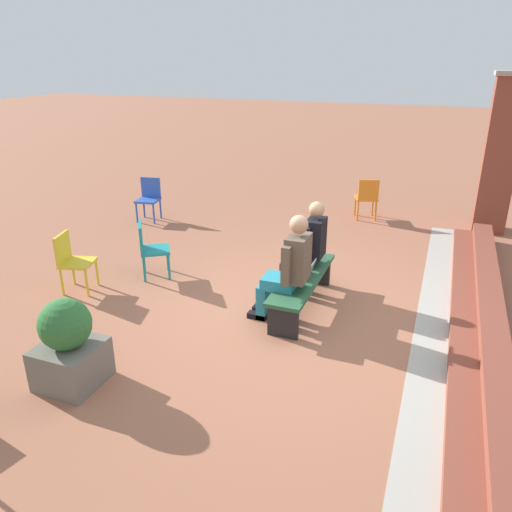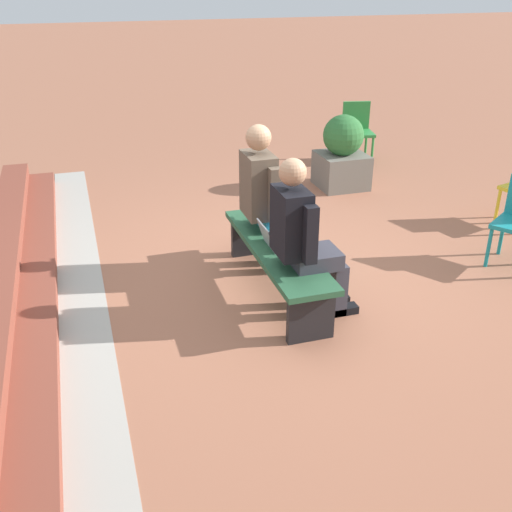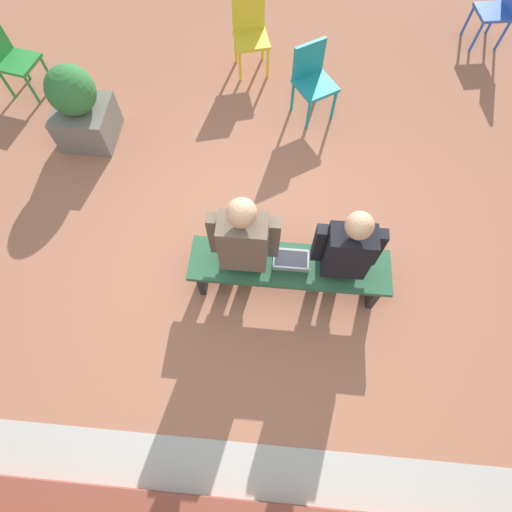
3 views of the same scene
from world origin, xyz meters
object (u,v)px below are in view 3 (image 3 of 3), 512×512
plastic_chair_near_bench_left (312,77)px  plastic_chair_mid_courtyard (502,7)px  laptop (291,263)px  plastic_chair_far_left (10,56)px  bench (289,269)px  plastic_chair_near_bench_right (250,31)px  person_adult (245,238)px  person_student (345,247)px  planter (80,108)px

plastic_chair_near_bench_left → plastic_chair_mid_courtyard: bearing=-147.6°
laptop → plastic_chair_near_bench_left: (-0.13, -2.41, -0.02)m
plastic_chair_far_left → plastic_chair_near_bench_left: same height
bench → laptop: size_ratio=5.63×
laptop → plastic_chair_mid_courtyard: 4.71m
plastic_chair_near_bench_right → bench: bearing=101.6°
laptop → person_adult: bearing=-11.5°
plastic_chair_mid_courtyard → person_student: bearing=61.1°
plastic_chair_mid_courtyard → planter: (4.99, 2.21, -0.04)m
person_student → plastic_chair_near_bench_left: person_student is taller
plastic_chair_near_bench_left → planter: (2.56, 0.67, -0.04)m
bench → plastic_chair_near_bench_right: plastic_chair_near_bench_right is taller
plastic_chair_near_bench_left → plastic_chair_mid_courtyard: size_ratio=1.00×
person_student → plastic_chair_mid_courtyard: person_student is taller
laptop → plastic_chair_mid_courtyard: size_ratio=0.38×
laptop → plastic_chair_near_bench_left: plastic_chair_near_bench_left is taller
person_adult → bench: bearing=169.9°
bench → plastic_chair_mid_courtyard: plastic_chair_mid_courtyard is taller
person_student → laptop: (0.43, 0.08, -0.22)m
laptop → planter: planter is taller
bench → plastic_chair_near_bench_left: (-0.14, -2.40, 0.13)m
person_adult → laptop: size_ratio=4.39×
person_adult → planter: person_adult is taller
laptop → plastic_chair_far_left: size_ratio=0.38×
plastic_chair_near_bench_right → plastic_chair_near_bench_left: 1.10m
plastic_chair_near_bench_right → planter: planter is taller
plastic_chair_far_left → plastic_chair_mid_courtyard: (-6.03, -1.49, 0.00)m
person_student → plastic_chair_mid_courtyard: 4.43m
plastic_chair_far_left → plastic_chair_near_bench_right: size_ratio=1.00×
plastic_chair_far_left → plastic_chair_near_bench_right: bearing=-165.7°
plastic_chair_far_left → plastic_chair_mid_courtyard: same height
bench → plastic_chair_near_bench_left: bearing=-93.4°
laptop → planter: 2.99m
planter → plastic_chair_near_bench_left: bearing=-165.3°
person_student → planter: bearing=-30.2°
bench → planter: planter is taller
bench → plastic_chair_near_bench_left: size_ratio=2.14×
bench → plastic_chair_mid_courtyard: bearing=-123.1°
plastic_chair_far_left → person_adult: bearing=142.3°
person_adult → plastic_chair_mid_courtyard: size_ratio=1.67×
person_student → plastic_chair_near_bench_right: (1.08, -3.09, -0.24)m
plastic_chair_far_left → bench: bearing=144.8°
bench → laptop: bearing=123.0°
bench → plastic_chair_far_left: (3.47, -2.44, 0.13)m
laptop → plastic_chair_near_bench_right: 3.24m
laptop → plastic_chair_mid_courtyard: bearing=-122.9°
planter → plastic_chair_near_bench_right: bearing=-141.0°
plastic_chair_near_bench_left → planter: bearing=14.7°
bench → person_student: size_ratio=1.34×
plastic_chair_far_left → plastic_chair_near_bench_right: (-2.82, -0.72, 0.00)m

